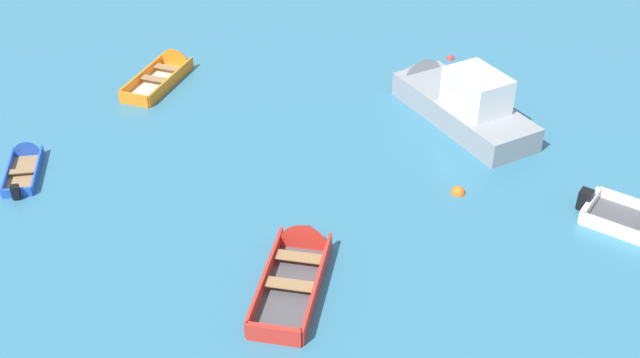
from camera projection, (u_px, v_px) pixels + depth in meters
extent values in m
cube|color=#4C4C51|center=(291.00, 288.00, 19.99)|extent=(1.38, 3.60, 0.13)
cube|color=red|center=(265.00, 279.00, 19.99)|extent=(0.20, 3.72, 0.51)
cube|color=red|center=(317.00, 286.00, 19.78)|extent=(0.20, 3.72, 0.51)
cube|color=red|center=(274.00, 335.00, 18.38)|extent=(1.34, 0.18, 0.51)
cone|color=red|center=(307.00, 235.00, 21.43)|extent=(1.33, 0.89, 1.30)
cube|color=#937047|center=(289.00, 284.00, 19.67)|extent=(1.23, 0.42, 0.03)
cube|color=#937047|center=(299.00, 257.00, 20.54)|extent=(1.23, 0.42, 0.03)
cube|color=white|center=(590.00, 205.00, 22.68)|extent=(0.77, 1.40, 0.41)
cube|color=black|center=(585.00, 199.00, 22.67)|extent=(0.50, 0.51, 0.58)
cube|color=gray|center=(463.00, 110.00, 26.79)|extent=(5.15, 5.74, 0.86)
cone|color=gray|center=(414.00, 75.00, 28.90)|extent=(2.05, 1.96, 1.72)
cube|color=white|center=(477.00, 91.00, 25.79)|extent=(2.43, 2.52, 1.22)
cube|color=black|center=(461.00, 73.00, 26.31)|extent=(1.20, 1.00, 0.54)
cube|color=#99754C|center=(24.00, 173.00, 24.32)|extent=(1.51, 2.45, 0.08)
cube|color=blue|center=(8.00, 172.00, 24.19)|extent=(0.81, 2.30, 0.30)
cube|color=blue|center=(38.00, 169.00, 24.31)|extent=(0.81, 2.30, 0.30)
cube|color=blue|center=(17.00, 193.00, 23.28)|extent=(0.85, 0.36, 0.30)
cone|color=blue|center=(29.00, 149.00, 25.26)|extent=(0.98, 0.79, 0.85)
cube|color=#937047|center=(22.00, 171.00, 24.12)|extent=(0.83, 0.49, 0.03)
cube|color=black|center=(16.00, 192.00, 23.13)|extent=(0.29, 0.29, 0.43)
cube|color=beige|center=(158.00, 83.00, 29.26)|extent=(1.66, 3.40, 0.11)
cube|color=orange|center=(143.00, 76.00, 29.32)|extent=(0.66, 3.36, 0.45)
cube|color=orange|center=(172.00, 81.00, 29.00)|extent=(0.66, 3.36, 0.45)
cube|color=orange|center=(134.00, 99.00, 27.85)|extent=(1.17, 0.32, 0.45)
cone|color=orange|center=(179.00, 59.00, 30.52)|extent=(1.26, 0.96, 1.14)
cube|color=#937047|center=(155.00, 79.00, 28.97)|extent=(1.11, 0.53, 0.03)
cube|color=#937047|center=(168.00, 67.00, 29.74)|extent=(1.11, 0.53, 0.03)
sphere|color=orange|center=(458.00, 193.00, 23.53)|extent=(0.44, 0.44, 0.44)
sphere|color=red|center=(450.00, 59.00, 31.07)|extent=(0.32, 0.32, 0.32)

